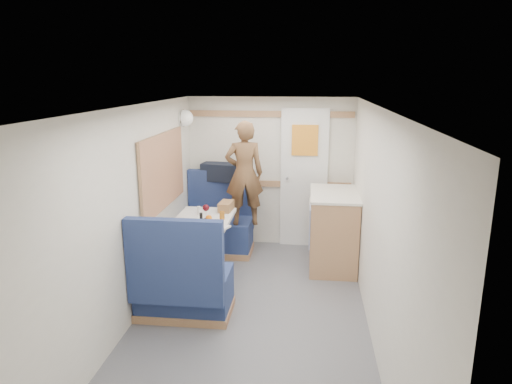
# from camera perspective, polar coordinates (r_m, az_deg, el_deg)

# --- Properties ---
(floor) EXTENTS (4.50, 4.50, 0.00)m
(floor) POSITION_cam_1_polar(r_m,az_deg,el_deg) (4.39, -0.91, -16.61)
(floor) COLOR #515156
(floor) RESTS_ON ground
(ceiling) EXTENTS (4.50, 4.50, 0.00)m
(ceiling) POSITION_cam_1_polar(r_m,az_deg,el_deg) (3.78, -1.03, 10.44)
(ceiling) COLOR silver
(ceiling) RESTS_ON wall_back
(wall_back) EXTENTS (2.20, 0.02, 2.00)m
(wall_back) POSITION_cam_1_polar(r_m,az_deg,el_deg) (6.13, 1.82, 2.46)
(wall_back) COLOR silver
(wall_back) RESTS_ON floor
(wall_left) EXTENTS (0.02, 4.50, 2.00)m
(wall_left) POSITION_cam_1_polar(r_m,az_deg,el_deg) (4.25, -15.85, -3.42)
(wall_left) COLOR silver
(wall_left) RESTS_ON floor
(wall_right) EXTENTS (0.02, 4.50, 2.00)m
(wall_right) POSITION_cam_1_polar(r_m,az_deg,el_deg) (3.98, 14.97, -4.56)
(wall_right) COLOR silver
(wall_right) RESTS_ON floor
(oak_trim_low) EXTENTS (2.15, 0.02, 0.08)m
(oak_trim_low) POSITION_cam_1_polar(r_m,az_deg,el_deg) (6.15, 1.79, 1.05)
(oak_trim_low) COLOR #935F42
(oak_trim_low) RESTS_ON wall_back
(oak_trim_high) EXTENTS (2.15, 0.02, 0.08)m
(oak_trim_high) POSITION_cam_1_polar(r_m,az_deg,el_deg) (6.00, 1.86, 9.72)
(oak_trim_high) COLOR #935F42
(oak_trim_high) RESTS_ON wall_back
(side_window) EXTENTS (0.04, 1.30, 0.72)m
(side_window) POSITION_cam_1_polar(r_m,az_deg,el_deg) (5.09, -11.60, 2.61)
(side_window) COLOR #B5BFA2
(side_window) RESTS_ON wall_left
(rear_door) EXTENTS (0.62, 0.12, 1.86)m
(rear_door) POSITION_cam_1_polar(r_m,az_deg,el_deg) (6.09, 6.01, 2.02)
(rear_door) COLOR white
(rear_door) RESTS_ON wall_back
(dinette_table) EXTENTS (0.62, 0.92, 0.72)m
(dinette_table) POSITION_cam_1_polar(r_m,az_deg,el_deg) (5.16, -6.66, -4.94)
(dinette_table) COLOR white
(dinette_table) RESTS_ON floor
(bench_far) EXTENTS (0.90, 0.59, 1.05)m
(bench_far) POSITION_cam_1_polar(r_m,az_deg,el_deg) (6.04, -4.72, -4.66)
(bench_far) COLOR #162049
(bench_far) RESTS_ON floor
(bench_near) EXTENTS (0.90, 0.59, 1.05)m
(bench_near) POSITION_cam_1_polar(r_m,az_deg,el_deg) (4.48, -9.13, -11.74)
(bench_near) COLOR #162049
(bench_near) RESTS_ON floor
(ledge) EXTENTS (0.90, 0.14, 0.04)m
(ledge) POSITION_cam_1_polar(r_m,az_deg,el_deg) (6.12, -4.37, 1.25)
(ledge) COLOR #935F42
(ledge) RESTS_ON bench_far
(dome_light) EXTENTS (0.20, 0.20, 0.20)m
(dome_light) POSITION_cam_1_polar(r_m,az_deg,el_deg) (5.82, -8.86, 9.12)
(dome_light) COLOR white
(dome_light) RESTS_ON wall_left
(galley_counter) EXTENTS (0.57, 0.92, 0.92)m
(galley_counter) POSITION_cam_1_polar(r_m,az_deg,el_deg) (5.59, 9.57, -4.60)
(galley_counter) COLOR #935F42
(galley_counter) RESTS_ON floor
(person) EXTENTS (0.53, 0.41, 1.29)m
(person) POSITION_cam_1_polar(r_m,az_deg,el_deg) (5.59, -1.48, 2.32)
(person) COLOR brown
(person) RESTS_ON bench_far
(duffel_bag) EXTENTS (0.52, 0.32, 0.24)m
(duffel_bag) POSITION_cam_1_polar(r_m,az_deg,el_deg) (6.09, -4.45, 2.51)
(duffel_bag) COLOR black
(duffel_bag) RESTS_ON ledge
(tray) EXTENTS (0.38, 0.42, 0.02)m
(tray) POSITION_cam_1_polar(r_m,az_deg,el_deg) (4.73, -5.64, -4.61)
(tray) COLOR silver
(tray) RESTS_ON dinette_table
(orange_fruit) EXTENTS (0.07, 0.07, 0.07)m
(orange_fruit) POSITION_cam_1_polar(r_m,az_deg,el_deg) (4.94, -5.93, -3.26)
(orange_fruit) COLOR #D65809
(orange_fruit) RESTS_ON tray
(cheese_block) EXTENTS (0.11, 0.08, 0.04)m
(cheese_block) POSITION_cam_1_polar(r_m,az_deg,el_deg) (4.73, -6.93, -4.27)
(cheese_block) COLOR #DBC47E
(cheese_block) RESTS_ON tray
(wine_glass) EXTENTS (0.08, 0.08, 0.17)m
(wine_glass) POSITION_cam_1_polar(r_m,az_deg,el_deg) (5.05, -6.28, -2.05)
(wine_glass) COLOR white
(wine_glass) RESTS_ON dinette_table
(tumbler_left) EXTENTS (0.07, 0.07, 0.11)m
(tumbler_left) POSITION_cam_1_polar(r_m,az_deg,el_deg) (4.78, -9.31, -3.96)
(tumbler_left) COLOR silver
(tumbler_left) RESTS_ON dinette_table
(beer_glass) EXTENTS (0.06, 0.06, 0.09)m
(beer_glass) POSITION_cam_1_polar(r_m,az_deg,el_deg) (5.04, -4.26, -2.95)
(beer_glass) COLOR #965815
(beer_glass) RESTS_ON dinette_table
(pepper_grinder) EXTENTS (0.03, 0.03, 0.09)m
(pepper_grinder) POSITION_cam_1_polar(r_m,az_deg,el_deg) (5.01, -6.88, -3.11)
(pepper_grinder) COLOR black
(pepper_grinder) RESTS_ON dinette_table
(salt_grinder) EXTENTS (0.04, 0.04, 0.10)m
(salt_grinder) POSITION_cam_1_polar(r_m,az_deg,el_deg) (5.24, -7.17, -2.32)
(salt_grinder) COLOR silver
(salt_grinder) RESTS_ON dinette_table
(bread_loaf) EXTENTS (0.16, 0.27, 0.11)m
(bread_loaf) POSITION_cam_1_polar(r_m,az_deg,el_deg) (5.36, -3.76, -1.78)
(bread_loaf) COLOR olive
(bread_loaf) RESTS_ON dinette_table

